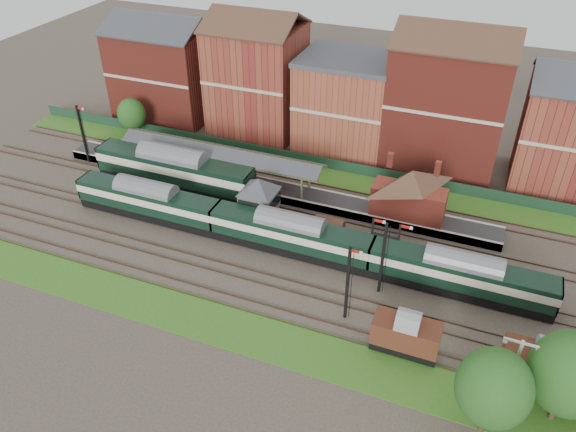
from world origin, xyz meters
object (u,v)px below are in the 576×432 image
at_px(dmu_train, 290,234).
at_px(goods_van_a, 406,335).
at_px(signal_box, 259,201).
at_px(semaphore_bracket, 384,253).
at_px(platform_railcar, 174,169).

height_order(dmu_train, goods_van_a, dmu_train).
bearing_deg(goods_van_a, signal_box, 146.90).
xyz_separation_m(semaphore_bracket, goods_van_a, (3.75, -6.50, -2.69)).
xyz_separation_m(semaphore_bracket, platform_railcar, (-27.70, 9.00, -1.92)).
height_order(signal_box, dmu_train, signal_box).
relative_size(signal_box, goods_van_a, 1.07).
relative_size(signal_box, dmu_train, 0.12).
distance_m(signal_box, goods_van_a, 22.47).
distance_m(signal_box, semaphore_bracket, 16.16).
xyz_separation_m(signal_box, platform_railcar, (-12.66, 3.25, -0.48)).
bearing_deg(semaphore_bracket, signal_box, 159.08).
distance_m(semaphore_bracket, dmu_train, 10.69).
bearing_deg(semaphore_bracket, goods_van_a, -59.99).
distance_m(dmu_train, goods_van_a, 16.55).
bearing_deg(platform_railcar, signal_box, -14.40).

